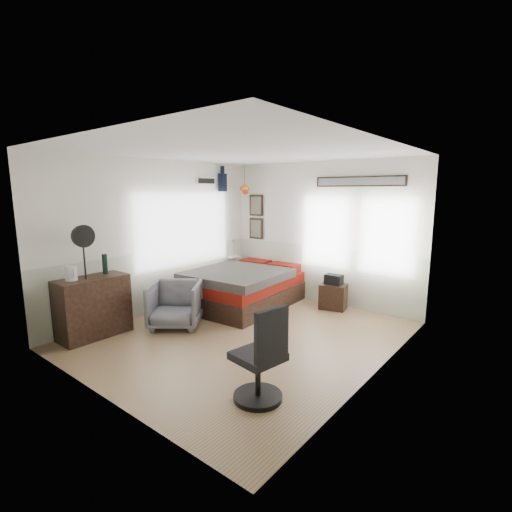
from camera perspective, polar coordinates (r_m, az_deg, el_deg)
The scene contains 12 objects.
ground_plane at distance 5.75m, azimuth -1.75°, elevation -12.06°, with size 4.00×4.50×0.01m, color olive.
room_shell at distance 5.56m, azimuth -1.19°, elevation 4.37°, with size 4.02×4.52×2.71m.
wall_decor at distance 7.55m, azimuth 1.47°, elevation 9.55°, with size 3.55×1.32×1.44m.
bed at distance 7.10m, azimuth -1.83°, elevation -4.82°, with size 1.70×2.28×0.70m.
dresser at distance 6.07m, azimuth -23.76°, elevation -7.19°, with size 0.48×1.00×0.90m, color black.
armchair at distance 6.12m, azimuth -12.30°, elevation -7.28°, with size 0.77×0.79×0.72m, color slate.
nightstand at distance 7.03m, azimuth 11.78°, elevation -6.11°, with size 0.46×0.37×0.46m, color black.
task_chair at distance 3.93m, azimuth 0.89°, elevation -16.16°, with size 0.52×0.52×1.03m.
kettle at distance 5.87m, azimuth -26.56°, elevation -2.34°, with size 0.19×0.16×0.22m.
bottle at distance 6.12m, azimuth -22.23°, elevation -1.14°, with size 0.08×0.08×0.31m, color black.
stand_fan at distance 5.77m, azimuth -25.08°, elevation 2.65°, with size 0.08×0.32×0.79m.
black_bag at distance 6.95m, azimuth 11.88°, elevation -3.55°, with size 0.31×0.20×0.18m, color black.
Camera 1 is at (3.47, -4.05, 2.15)m, focal length 26.00 mm.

